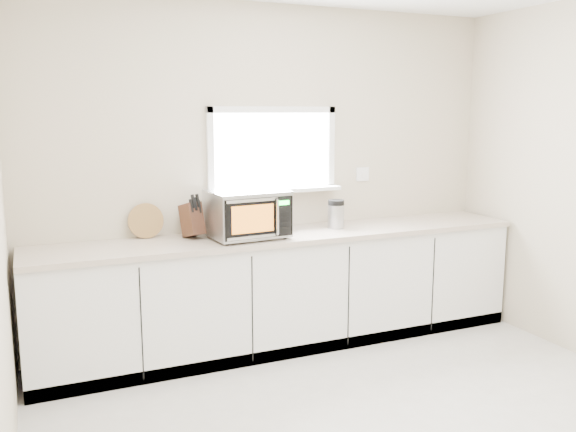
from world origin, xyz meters
TOP-DOWN VIEW (x-y plane):
  - back_wall at (0.00, 2.00)m, footprint 4.00×0.17m
  - cabinets at (0.00, 1.70)m, footprint 3.92×0.60m
  - countertop at (0.00, 1.69)m, footprint 3.92×0.64m
  - microwave at (-0.34, 1.64)m, footprint 0.59×0.48m
  - knife_block at (-0.73, 1.80)m, footprint 0.17×0.25m
  - cutting_board at (-1.05, 1.94)m, footprint 0.27×0.06m
  - coffee_grinder at (0.45, 1.72)m, footprint 0.15×0.15m

SIDE VIEW (x-z plane):
  - cabinets at x=0.00m, z-range 0.00..0.88m
  - countertop at x=0.00m, z-range 0.88..0.92m
  - coffee_grinder at x=0.45m, z-range 0.92..1.16m
  - cutting_board at x=-1.05m, z-range 0.92..1.18m
  - knife_block at x=-0.73m, z-range 0.90..1.23m
  - microwave at x=-0.34m, z-range 0.93..1.29m
  - back_wall at x=0.00m, z-range 0.01..2.71m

